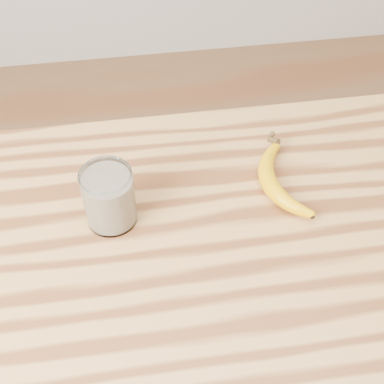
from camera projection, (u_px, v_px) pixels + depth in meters
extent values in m
cube|color=#B68247|center=(206.00, 278.00, 0.88)|extent=(1.20, 0.80, 0.04)
cylinder|color=brown|center=(373.00, 240.00, 1.49)|extent=(0.06, 0.06, 0.86)
cylinder|color=white|center=(109.00, 197.00, 0.90)|extent=(0.09, 0.09, 0.11)
torus|color=white|center=(105.00, 175.00, 0.86)|extent=(0.09, 0.09, 0.00)
cylinder|color=beige|center=(109.00, 200.00, 0.90)|extent=(0.08, 0.08, 0.09)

